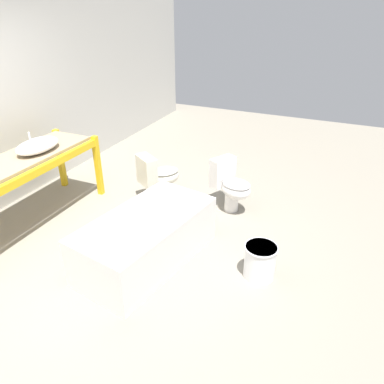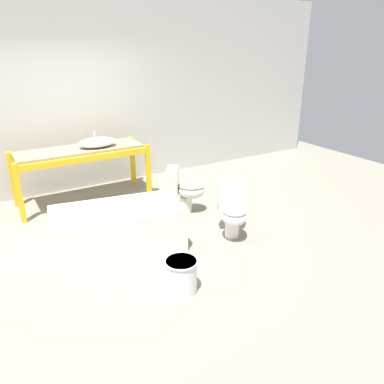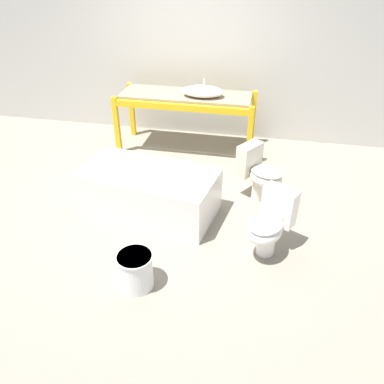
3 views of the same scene
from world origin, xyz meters
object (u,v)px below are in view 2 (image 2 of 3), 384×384
Objects in this scene: toilet_far at (184,189)px; sink_basin at (97,142)px; toilet_near at (233,210)px; bucket_white at (181,275)px; bathtub_main at (118,225)px.

sink_basin is at bearing 72.30° from toilet_far.
sink_basin reaches higher than toilet_near.
toilet_far is at bearing 126.31° from toilet_near.
toilet_far is 1.98m from bucket_white.
bucket_white is (-1.01, -1.69, -0.17)m from toilet_far.
sink_basin reaches higher than bucket_white.
toilet_far is (1.24, 0.53, 0.05)m from bathtub_main.
sink_basin is 1.80m from bathtub_main.
toilet_near is at bearing -8.28° from bathtub_main.
toilet_near is 1.00× the size of toilet_far.
sink_basin is 0.87× the size of toilet_near.
toilet_near is at bearing 31.45° from bucket_white.
bucket_white is at bearing -120.95° from toilet_near.
bucket_white is (0.23, -1.17, -0.12)m from bathtub_main.
toilet_near reaches higher than bucket_white.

